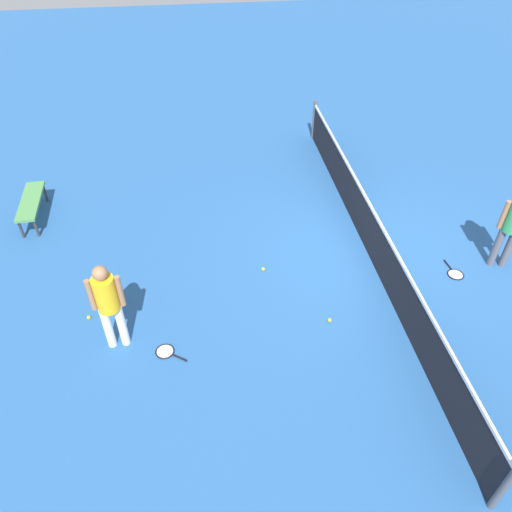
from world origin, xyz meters
name	(u,v)px	position (x,y,z in m)	size (l,w,h in m)	color
ground_plane	(367,252)	(0.00, 0.00, 0.00)	(40.00, 40.00, 0.00)	#265693
court_net	(371,232)	(0.00, 0.00, 0.50)	(10.09, 0.09, 1.07)	#4C4C51
player_near_side	(108,301)	(1.72, -4.80, 1.01)	(0.36, 0.52, 1.70)	white
tennis_racket_near_player	(166,352)	(2.02, -4.03, 0.01)	(0.47, 0.58, 0.03)	black
tennis_racket_far_player	(455,274)	(0.87, 1.46, 0.01)	(0.60, 0.34, 0.03)	black
tennis_ball_near_player	(263,269)	(0.27, -2.18, 0.03)	(0.07, 0.07, 0.07)	#C6E033
tennis_ball_by_net	(89,317)	(1.10, -5.37, 0.03)	(0.07, 0.07, 0.07)	#C6E033
tennis_ball_midcourt	(330,320)	(1.72, -1.23, 0.03)	(0.07, 0.07, 0.07)	#C6E033
courtside_bench	(31,202)	(-2.11, -6.89, 0.42)	(1.52, 0.47, 0.48)	#4C8C4C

